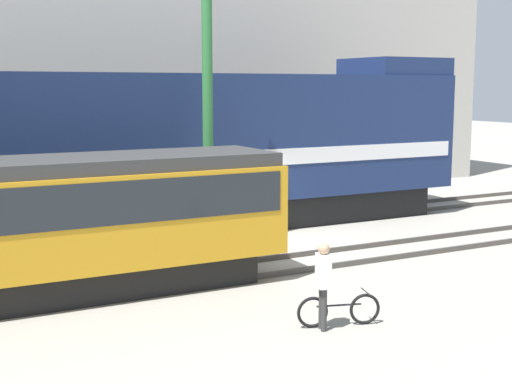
% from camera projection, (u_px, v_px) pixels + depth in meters
% --- Properties ---
extents(ground_plane, '(120.00, 120.00, 0.00)m').
position_uv_depth(ground_plane, '(279.00, 248.00, 20.07)').
color(ground_plane, gray).
extents(track_near, '(60.00, 1.51, 0.14)m').
position_uv_depth(track_near, '(315.00, 260.00, 18.39)').
color(track_near, '#47423D').
rests_on(track_near, ground).
extents(track_far, '(60.00, 1.51, 0.14)m').
position_uv_depth(track_far, '(227.00, 225.00, 23.00)').
color(track_far, '#47423D').
rests_on(track_far, ground).
extents(building_backdrop, '(32.86, 6.00, 13.90)m').
position_uv_depth(building_backdrop, '(133.00, 28.00, 29.85)').
color(building_backdrop, '#B7B2A8').
rests_on(building_backdrop, ground).
extents(freight_locomotive, '(21.53, 3.04, 5.49)m').
position_uv_depth(freight_locomotive, '(152.00, 152.00, 21.47)').
color(freight_locomotive, black).
rests_on(freight_locomotive, ground).
extents(streetcar, '(10.86, 2.54, 3.02)m').
position_uv_depth(streetcar, '(34.00, 221.00, 14.90)').
color(streetcar, black).
rests_on(streetcar, ground).
extents(bicycle, '(1.59, 0.63, 0.67)m').
position_uv_depth(bicycle, '(339.00, 310.00, 13.50)').
color(bicycle, black).
rests_on(bicycle, ground).
extents(person, '(0.31, 0.41, 1.67)m').
position_uv_depth(person, '(323.00, 277.00, 13.18)').
color(person, '#333333').
rests_on(person, ground).
extents(utility_pole_center, '(0.28, 0.28, 8.64)m').
position_uv_depth(utility_pole_center, '(208.00, 94.00, 19.22)').
color(utility_pole_center, '#2D7238').
rests_on(utility_pole_center, ground).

